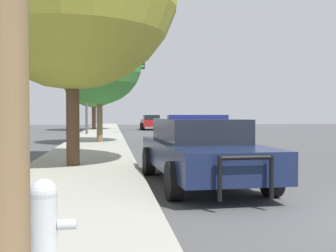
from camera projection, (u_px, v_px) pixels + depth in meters
sidewalk_left at (48, 229)px, 5.25m from camera, size 3.00×110.00×0.13m
police_car at (200, 149)px, 9.06m from camera, size 2.25×5.23×1.49m
fire_hydrant at (44, 221)px, 3.73m from camera, size 0.57×0.25×0.80m
traffic_light at (109, 77)px, 29.34m from camera, size 4.13×0.35×5.62m
car_background_distant at (151, 122)px, 40.44m from camera, size 1.95×4.70×1.43m
tree_sidewalk_mid at (99, 62)px, 20.62m from camera, size 4.19×4.19×6.04m
tree_sidewalk_far at (94, 75)px, 37.95m from camera, size 5.87×5.87×7.86m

